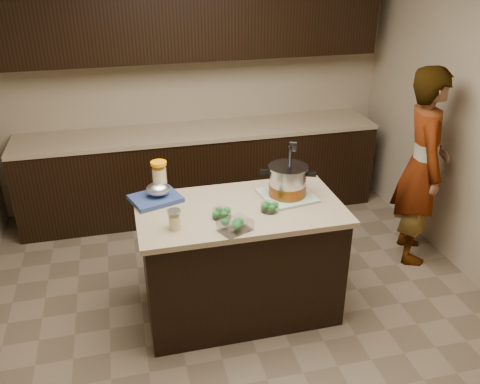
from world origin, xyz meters
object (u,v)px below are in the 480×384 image
at_px(island, 240,260).
at_px(lemonade_pitcher, 160,181).
at_px(stock_pot, 288,183).
at_px(person, 422,167).

distance_m(island, lemonade_pitcher, 0.83).
xyz_separation_m(stock_pot, person, (1.33, 0.33, -0.15)).
relative_size(island, stock_pot, 3.57).
bearing_deg(person, island, 122.53).
height_order(island, lemonade_pitcher, lemonade_pitcher).
xyz_separation_m(stock_pot, lemonade_pitcher, (-0.90, 0.22, 0.01)).
bearing_deg(lemonade_pitcher, island, -28.96).
distance_m(lemonade_pitcher, person, 2.24).
relative_size(stock_pot, person, 0.24).
bearing_deg(island, lemonade_pitcher, 151.04).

